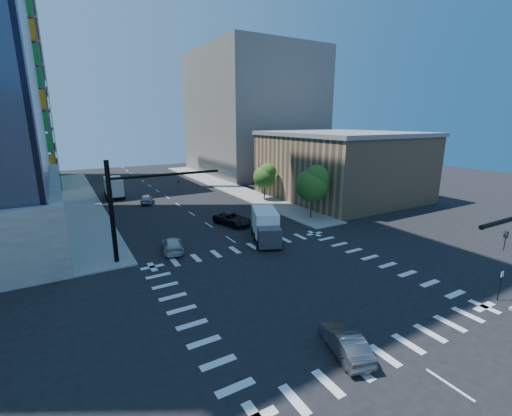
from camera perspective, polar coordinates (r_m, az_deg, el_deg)
ground at (r=27.34m, az=7.08°, el=-12.53°), size 160.00×160.00×0.00m
road_markings at (r=27.34m, az=7.08°, el=-12.52°), size 20.00×20.00×0.01m
sidewalk_ne at (r=66.47m, az=-5.16°, el=3.69°), size 5.00×60.00×0.15m
sidewalk_nw at (r=60.57m, az=-27.10°, el=1.10°), size 5.00×60.00×0.15m
commercial_building at (r=57.89m, az=13.98°, el=6.99°), size 20.50×22.50×10.60m
bg_building_ne at (r=85.33m, az=-0.66°, el=15.49°), size 24.00×30.00×28.00m
signal_mast_nw at (r=31.91m, az=-20.41°, el=1.10°), size 10.20×0.40×9.00m
tree_south at (r=43.83m, az=9.53°, el=4.14°), size 4.16×4.16×6.82m
tree_north at (r=53.75m, az=1.58°, el=5.44°), size 3.54×3.52×5.78m
no_parking_sign at (r=29.74m, az=35.63°, el=-10.06°), size 0.30×0.06×2.20m
car_nb_far at (r=41.63m, az=-3.93°, el=-1.84°), size 3.86×5.71×1.45m
car_sb_near at (r=34.26m, az=-13.73°, el=-5.97°), size 2.75×4.77×1.30m
car_sb_mid at (r=54.98m, az=-17.77°, el=1.46°), size 2.78×4.38×1.39m
car_sb_cross at (r=20.46m, az=14.68°, el=-20.87°), size 2.49×4.26×1.33m
box_truck_near at (r=35.72m, az=1.70°, el=-3.45°), size 4.76×6.53×3.15m
box_truck_far at (r=61.33m, az=-22.65°, el=3.08°), size 3.07×6.55×3.37m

